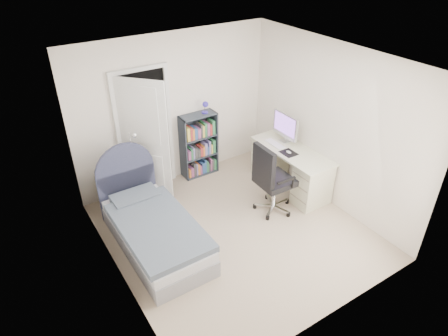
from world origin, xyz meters
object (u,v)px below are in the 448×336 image
bed (153,228)px  nightstand (110,184)px  floor_lamp (137,179)px  desk (290,167)px  office_chair (270,177)px  bookcase (199,147)px

bed → nightstand: 1.23m
floor_lamp → desk: size_ratio=0.89×
office_chair → floor_lamp: bearing=145.1°
nightstand → desk: 2.91m
bookcase → desk: (1.04, -1.20, -0.13)m
floor_lamp → bookcase: bookcase is taller
nightstand → desk: (2.67, -1.15, 0.03)m
bookcase → desk: size_ratio=0.91×
nightstand → floor_lamp: floor_lamp is taller
nightstand → bookcase: size_ratio=0.42×
desk → office_chair: desk is taller
bed → bookcase: size_ratio=1.44×
nightstand → floor_lamp: 0.50m
desk → office_chair: size_ratio=1.28×
bookcase → desk: bearing=-49.2°
bed → nightstand: size_ratio=3.44×
office_chair → desk: bearing=25.9°
desk → bookcase: bearing=130.8°
nightstand → office_chair: size_ratio=0.49×
office_chair → bookcase: bearing=102.2°
bed → nightstand: bed is taller
bookcase → floor_lamp: bearing=-163.0°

